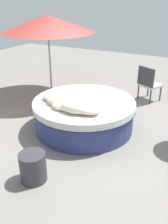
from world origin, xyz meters
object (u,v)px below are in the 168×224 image
object	(u,v)px
throw_pillow_4	(88,109)
patio_umbrella	(48,24)
patio_chair	(148,82)
side_table	(33,167)
throw_pillow_3	(73,108)
throw_pillow_2	(63,106)
throw_pillow_1	(57,101)
throw_pillow_0	(53,97)
round_bed	(84,114)

from	to	relation	value
throw_pillow_4	patio_umbrella	world-z (taller)	patio_umbrella
patio_chair	side_table	distance (m)	4.20
throw_pillow_3	throw_pillow_2	bearing A→B (deg)	-9.77
throw_pillow_2	patio_chair	world-z (taller)	patio_chair
throw_pillow_3	side_table	distance (m)	1.38
patio_chair	side_table	bearing A→B (deg)	-73.99
throw_pillow_4	patio_chair	distance (m)	2.77
throw_pillow_1	throw_pillow_3	bearing A→B (deg)	160.33
throw_pillow_4	patio_chair	xyz separation A→B (m)	(-0.49, -2.73, -0.19)
throw_pillow_4	throw_pillow_2	bearing A→B (deg)	7.28
throw_pillow_0	throw_pillow_4	size ratio (longest dim) A/B	0.90
throw_pillow_4	patio_chair	bearing A→B (deg)	-100.14
patio_chair	throw_pillow_3	bearing A→B (deg)	-78.23
throw_pillow_1	throw_pillow_2	size ratio (longest dim) A/B	0.93
round_bed	patio_umbrella	size ratio (longest dim) A/B	0.89
throw_pillow_0	throw_pillow_3	bearing A→B (deg)	152.76
round_bed	patio_chair	bearing A→B (deg)	-110.46
patio_umbrella	patio_chair	bearing A→B (deg)	-162.43
throw_pillow_1	throw_pillow_2	world-z (taller)	throw_pillow_1
round_bed	throw_pillow_3	xyz separation A→B (m)	(-0.09, 0.62, 0.43)
throw_pillow_2	throw_pillow_4	bearing A→B (deg)	-172.72
round_bed	throw_pillow_2	xyz separation A→B (m)	(0.18, 0.57, 0.39)
round_bed	throw_pillow_3	bearing A→B (deg)	98.42
throw_pillow_4	throw_pillow_0	bearing A→B (deg)	-14.87
throw_pillow_1	patio_umbrella	distance (m)	2.63
round_bed	patio_umbrella	xyz separation A→B (m)	(1.81, -1.38, 1.67)
patio_chair	patio_umbrella	bearing A→B (deg)	-136.10
throw_pillow_1	patio_umbrella	size ratio (longest dim) A/B	0.18
throw_pillow_1	side_table	size ratio (longest dim) A/B	0.91
round_bed	patio_umbrella	distance (m)	2.83
throw_pillow_0	patio_chair	world-z (taller)	patio_chair
throw_pillow_0	patio_chair	bearing A→B (deg)	-120.45
throw_pillow_2	side_table	bearing A→B (deg)	100.85
patio_chair	patio_umbrella	distance (m)	3.13
round_bed	throw_pillow_0	bearing A→B (deg)	21.86
throw_pillow_0	patio_umbrella	xyz separation A→B (m)	(1.19, -1.63, 1.28)
side_table	throw_pillow_3	bearing A→B (deg)	-90.58
throw_pillow_1	throw_pillow_4	distance (m)	0.75
throw_pillow_1	throw_pillow_3	distance (m)	0.53
round_bed	throw_pillow_4	world-z (taller)	throw_pillow_4
patio_umbrella	throw_pillow_0	bearing A→B (deg)	126.05
throw_pillow_0	throw_pillow_4	world-z (taller)	throw_pillow_4
patio_chair	patio_umbrella	size ratio (longest dim) A/B	0.39
throw_pillow_4	throw_pillow_3	bearing A→B (deg)	24.22
throw_pillow_2	throw_pillow_4	size ratio (longest dim) A/B	0.92
throw_pillow_0	throw_pillow_2	world-z (taller)	throw_pillow_2
round_bed	throw_pillow_4	size ratio (longest dim) A/B	4.29
throw_pillow_1	patio_umbrella	world-z (taller)	patio_umbrella
throw_pillow_1	side_table	xyz separation A→B (m)	(-0.48, 1.46, -0.50)
throw_pillow_1	patio_chair	xyz separation A→B (m)	(-1.23, -2.66, -0.18)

